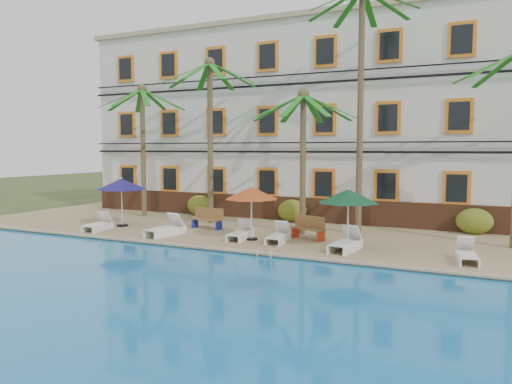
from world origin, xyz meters
The scene contains 24 objects.
ground centered at (0.00, 0.00, 0.00)m, with size 100.00×100.00×0.00m, color #384C23.
pool_deck centered at (0.00, 5.00, 0.12)m, with size 30.00×12.00×0.25m, color tan.
swimming_pool centered at (0.00, -7.00, 0.10)m, with size 26.00×12.00×0.20m, color #1979C2.
pool_coping centered at (0.00, -0.90, 0.28)m, with size 30.00×0.35×0.06m, color tan.
hotel_building centered at (0.00, 9.98, 5.37)m, with size 25.40×6.44×10.22m.
palm_a centered at (-7.86, 5.04, 4.81)m, with size 4.55×4.55×6.96m.
palm_b centered at (-3.39, 4.47, 5.36)m, with size 4.55×4.55×7.91m.
palm_c centered at (1.69, 3.50, 4.30)m, with size 4.55×4.55×6.11m.
palm_d centered at (3.85, 4.42, 6.71)m, with size 4.55×4.55×10.32m.
shrub_left centered at (-5.35, 6.60, 0.80)m, with size 1.50×0.90×1.10m, color #1B5A19.
shrub_mid centered at (0.01, 6.60, 0.80)m, with size 1.50×0.90×1.10m, color #1B5A19.
shrub_right centered at (8.27, 6.60, 0.80)m, with size 1.50×0.90×1.10m, color #1B5A19.
umbrella_blue centered at (-6.61, 1.84, 2.20)m, with size 2.29×2.29×2.29m.
umbrella_red centered at (0.35, 1.34, 2.10)m, with size 2.16×2.16×2.17m.
umbrella_green centered at (4.27, 1.25, 2.15)m, with size 2.22×2.22×2.23m.
lounger_a centered at (-6.80, 0.48, 0.51)m, with size 0.89×1.76×0.79m.
lounger_b centered at (-3.29, 0.67, 0.54)m, with size 0.91×1.97×0.90m.
lounger_c centered at (-0.07, 1.22, 0.50)m, with size 0.73×1.69×0.78m.
lounger_d centered at (1.53, 1.28, 0.51)m, with size 0.79×1.73×0.79m.
lounger_e centered at (4.30, 0.89, 0.53)m, with size 0.85×1.89×0.87m.
lounger_f centered at (8.26, 0.80, 0.50)m, with size 0.84×1.71×0.77m.
bench_left centered at (-2.67, 3.00, 0.72)m, with size 1.52×0.54×0.93m.
bench_right centered at (2.36, 2.47, 0.72)m, with size 1.57×0.94×0.93m.
pool_ladder centered at (2.14, -1.00, 0.25)m, with size 0.54×0.74×0.74m.
Camera 1 is at (8.97, -16.20, 3.86)m, focal length 35.00 mm.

